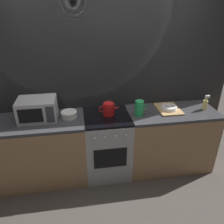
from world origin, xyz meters
TOP-DOWN VIEW (x-y plane):
  - ground_plane at (0.00, 0.00)m, footprint 8.00×8.00m
  - back_wall at (0.00, 0.32)m, footprint 3.60×0.05m
  - counter_left at (-0.90, 0.00)m, footprint 1.20×0.60m
  - stove_unit at (-0.00, -0.00)m, footprint 0.60×0.63m
  - counter_right at (0.90, 0.00)m, footprint 1.20×0.60m
  - microwave at (-0.85, 0.05)m, footprint 0.46×0.35m
  - kettle at (0.03, 0.03)m, footprint 0.28×0.15m
  - mixing_bowl at (-0.48, 0.04)m, footprint 0.20×0.20m
  - pitcher at (0.42, -0.04)m, footprint 0.16×0.11m
  - dish_pile at (0.86, 0.04)m, footprint 0.30×0.40m
  - spray_bottle at (1.35, -0.02)m, footprint 0.08×0.06m

SIDE VIEW (x-z plane):
  - ground_plane at x=0.00m, z-range 0.00..0.00m
  - stove_unit at x=0.00m, z-range 0.00..0.90m
  - counter_left at x=-0.90m, z-range 0.00..0.90m
  - counter_right at x=0.90m, z-range 0.00..0.90m
  - dish_pile at x=0.86m, z-range 0.89..0.96m
  - mixing_bowl at x=-0.48m, z-range 0.90..0.98m
  - spray_bottle at x=1.35m, z-range 0.88..1.08m
  - kettle at x=0.03m, z-range 0.90..1.06m
  - pitcher at x=0.42m, z-range 0.90..1.10m
  - microwave at x=-0.85m, z-range 0.90..1.17m
  - back_wall at x=0.00m, z-range 0.00..2.40m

